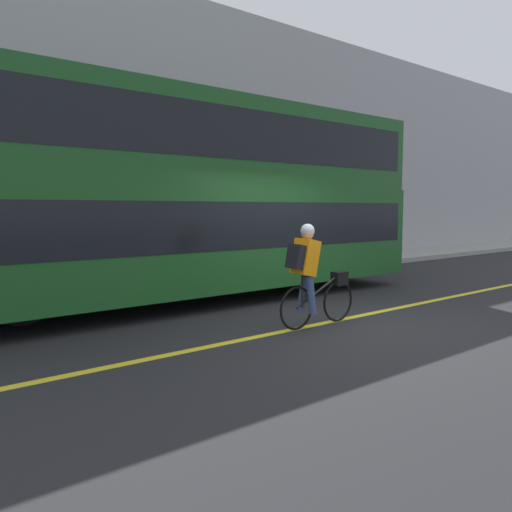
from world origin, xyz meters
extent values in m
plane|color=#232326|center=(0.00, 0.00, 0.00)|extent=(80.00, 80.00, 0.00)
cube|color=yellow|center=(0.00, 0.06, 0.00)|extent=(50.00, 0.14, 0.01)
cube|color=gray|center=(0.00, 5.70, 0.08)|extent=(60.00, 2.38, 0.16)
cube|color=#9E9EA3|center=(0.00, 7.03, 3.82)|extent=(60.00, 0.30, 7.64)
cylinder|color=black|center=(2.22, 3.00, 0.52)|extent=(1.05, 0.30, 1.05)
cylinder|color=black|center=(-4.03, 3.00, 0.52)|extent=(1.05, 0.30, 1.05)
cube|color=#194C1E|center=(-0.91, 3.00, 1.28)|extent=(10.07, 2.56, 1.94)
cube|color=black|center=(-0.91, 3.00, 1.51)|extent=(9.67, 2.58, 0.85)
cube|color=#194C1E|center=(-0.91, 3.00, 3.05)|extent=(10.07, 2.46, 1.60)
cube|color=black|center=(-0.91, 3.00, 3.13)|extent=(9.67, 2.48, 0.90)
torus|color=black|center=(0.01, 0.01, 0.33)|extent=(0.66, 0.04, 0.66)
torus|color=black|center=(-0.90, 0.01, 0.33)|extent=(0.66, 0.04, 0.66)
cylinder|color=black|center=(-0.44, 0.01, 0.54)|extent=(0.92, 0.03, 0.45)
cylinder|color=black|center=(-0.79, 0.01, 0.58)|extent=(0.03, 0.03, 0.49)
cube|color=black|center=(0.04, 0.01, 0.70)|extent=(0.26, 0.16, 0.22)
cube|color=orange|center=(-0.72, 0.01, 1.09)|extent=(0.37, 0.32, 0.58)
cube|color=black|center=(-0.92, 0.01, 1.11)|extent=(0.21, 0.26, 0.38)
cylinder|color=#384C7A|center=(-0.68, 0.10, 0.53)|extent=(0.21, 0.11, 0.60)
cylinder|color=#384C7A|center=(-0.68, -0.08, 0.53)|extent=(0.19, 0.11, 0.60)
sphere|color=tan|center=(-0.68, 0.01, 1.44)|extent=(0.19, 0.19, 0.19)
sphere|color=silver|center=(-0.68, 0.01, 1.49)|extent=(0.21, 0.21, 0.21)
cylinder|color=#194C23|center=(-1.47, 5.58, 0.60)|extent=(0.44, 0.44, 0.89)
camera|label=1|loc=(-5.95, -5.37, 1.82)|focal=35.00mm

